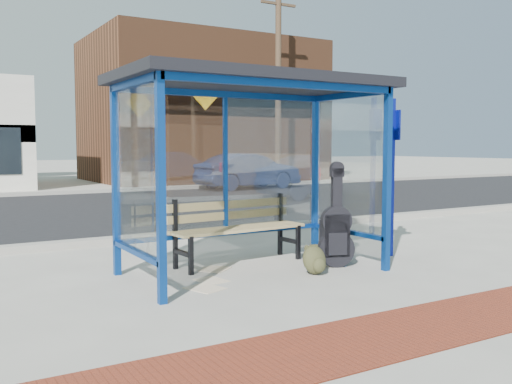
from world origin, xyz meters
TOP-DOWN VIEW (x-y plane):
  - ground at (0.00, 0.00)m, footprint 120.00×120.00m
  - brick_paver_strip at (0.00, -2.60)m, footprint 60.00×1.00m
  - curb_near at (0.00, 2.90)m, footprint 60.00×0.25m
  - street_asphalt at (0.00, 8.00)m, footprint 60.00×10.00m
  - curb_far at (0.00, 13.10)m, footprint 60.00×0.25m
  - far_sidewalk at (0.00, 15.00)m, footprint 60.00×4.00m
  - bus_shelter at (0.00, 0.07)m, footprint 3.30×1.80m
  - storefront_brown at (8.00, 18.49)m, footprint 10.00×7.08m
  - tree_right at (12.50, 22.00)m, footprint 3.60×3.60m
  - utility_pole_east at (9.00, 13.40)m, footprint 1.60×0.24m
  - bench at (0.09, 0.62)m, footprint 1.93×0.61m
  - guitar_bag at (1.10, -0.25)m, footprint 0.49×0.30m
  - suitcase at (1.35, 0.11)m, footprint 0.39×0.30m
  - backpack at (0.60, -0.47)m, footprint 0.32×0.29m
  - sign_post at (2.26, -0.05)m, footprint 0.12×0.28m
  - newspaper_a at (-0.34, 0.40)m, footprint 0.49×0.47m
  - newspaper_b at (-0.87, -0.42)m, footprint 0.44×0.49m
  - newspaper_c at (-0.65, -0.12)m, footprint 0.36×0.42m
  - parked_car at (6.86, 12.10)m, footprint 4.05×1.76m
  - fire_hydrant at (11.15, 13.52)m, footprint 0.30×0.20m

SIDE VIEW (x-z plane):
  - ground at x=0.00m, z-range 0.00..0.00m
  - street_asphalt at x=0.00m, z-range 0.00..0.00m
  - newspaper_c at x=-0.65m, z-range 0.00..0.01m
  - newspaper_a at x=-0.34m, z-range 0.00..0.01m
  - newspaper_b at x=-0.87m, z-range 0.00..0.01m
  - far_sidewalk at x=0.00m, z-range 0.00..0.01m
  - brick_paver_strip at x=0.00m, z-range 0.00..0.01m
  - curb_near at x=0.00m, z-range 0.00..0.12m
  - curb_far at x=0.00m, z-range 0.00..0.12m
  - backpack at x=0.60m, z-range -0.01..0.36m
  - suitcase at x=1.35m, z-range -0.02..0.58m
  - fire_hydrant at x=11.15m, z-range 0.03..0.69m
  - guitar_bag at x=1.10m, z-range -0.17..1.12m
  - bench at x=0.09m, z-range 0.06..0.96m
  - parked_car at x=6.86m, z-range 0.00..1.30m
  - sign_post at x=2.26m, z-range 0.14..2.38m
  - bus_shelter at x=0.00m, z-range 0.86..3.28m
  - storefront_brown at x=8.00m, z-range 0.00..6.40m
  - utility_pole_east at x=9.00m, z-range 0.11..8.11m
  - tree_right at x=12.50m, z-range 1.94..8.97m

